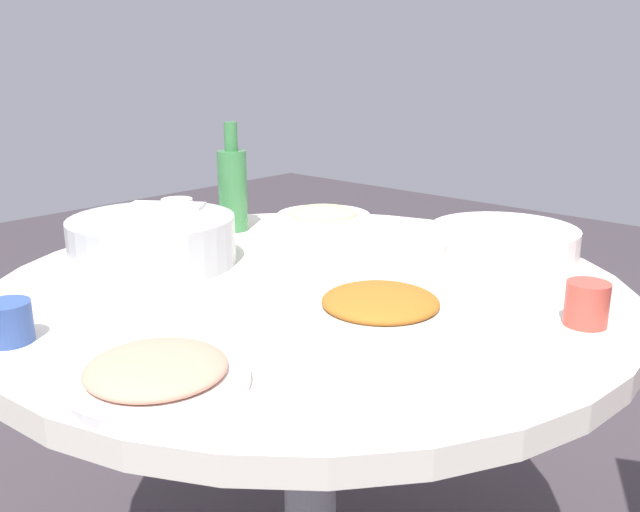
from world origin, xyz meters
name	(u,v)px	position (x,y,z in m)	size (l,w,h in m)	color
round_dining_table	(310,331)	(0.00, 0.00, 0.64)	(1.12, 1.12, 0.73)	#99999E
rice_bowl	(153,239)	(0.12, -0.30, 0.78)	(0.32, 0.32, 0.10)	#B2B5BA
soup_bowl	(503,245)	(-0.35, 0.19, 0.76)	(0.30, 0.28, 0.07)	white
dish_shrimp	(157,374)	(0.42, 0.14, 0.75)	(0.23, 0.23, 0.04)	white
dish_noodles	(323,216)	(-0.35, -0.28, 0.75)	(0.22, 0.22, 0.04)	white
dish_stirfry	(380,307)	(0.07, 0.21, 0.75)	(0.23, 0.23, 0.05)	silver
green_bottle	(233,187)	(-0.16, -0.38, 0.83)	(0.07, 0.07, 0.25)	#397A42
tea_cup_near	(8,322)	(0.48, -0.13, 0.76)	(0.07, 0.07, 0.06)	#324D93
tea_cup_far	(178,213)	(-0.08, -0.50, 0.77)	(0.07, 0.07, 0.07)	white
tea_cup_side	(587,304)	(-0.12, 0.45, 0.77)	(0.06, 0.06, 0.07)	#BF473A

